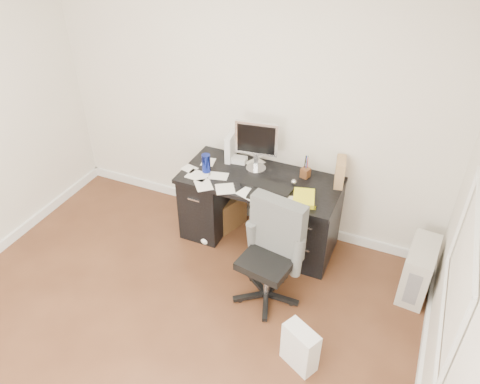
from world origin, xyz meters
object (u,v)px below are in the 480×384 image
at_px(desk, 259,208).
at_px(lcd_monitor, 256,146).
at_px(keyboard, 267,186).
at_px(pc_tower, 418,270).
at_px(wicker_basket, 224,208).
at_px(office_chair, 268,256).

bearing_deg(desk, lcd_monitor, 126.15).
distance_m(desk, keyboard, 0.40).
bearing_deg(pc_tower, wicker_basket, 178.78).
xyz_separation_m(pc_tower, wicker_basket, (-1.99, 0.21, -0.08)).
bearing_deg(keyboard, desk, 138.21).
height_order(office_chair, wicker_basket, office_chair).
xyz_separation_m(lcd_monitor, pc_tower, (1.64, -0.22, -0.75)).
xyz_separation_m(desk, pc_tower, (1.54, -0.09, -0.15)).
xyz_separation_m(desk, wicker_basket, (-0.45, 0.12, -0.22)).
bearing_deg(office_chair, keyboard, 121.74).
xyz_separation_m(lcd_monitor, wicker_basket, (-0.35, -0.01, -0.83)).
xyz_separation_m(keyboard, wicker_basket, (-0.56, 0.24, -0.59)).
relative_size(desk, wicker_basket, 4.26).
bearing_deg(keyboard, office_chair, -63.28).
relative_size(lcd_monitor, pc_tower, 1.01).
distance_m(lcd_monitor, keyboard, 0.40).
relative_size(desk, office_chair, 1.55).
xyz_separation_m(desk, keyboard, (0.11, -0.11, 0.36)).
distance_m(desk, lcd_monitor, 0.63).
bearing_deg(lcd_monitor, pc_tower, -15.90).
xyz_separation_m(desk, office_chair, (0.35, -0.69, 0.08)).
distance_m(pc_tower, wicker_basket, 2.00).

